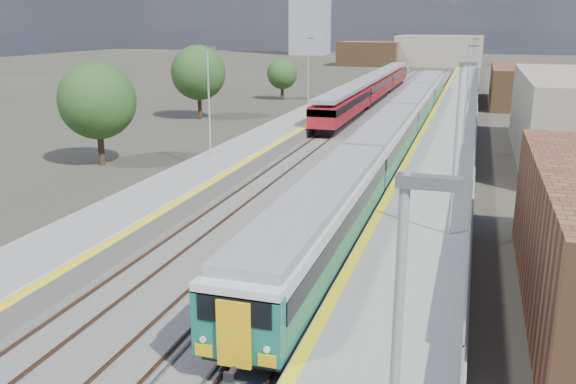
% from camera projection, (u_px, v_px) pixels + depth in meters
% --- Properties ---
extents(ground, '(320.00, 320.00, 0.00)m').
position_uv_depth(ground, '(388.00, 138.00, 54.83)').
color(ground, '#47443A').
rests_on(ground, ground).
extents(ballast_bed, '(10.50, 155.00, 0.06)m').
position_uv_depth(ballast_bed, '(368.00, 132.00, 57.76)').
color(ballast_bed, '#565451').
rests_on(ballast_bed, ground).
extents(tracks, '(8.96, 160.00, 0.17)m').
position_uv_depth(tracks, '(377.00, 128.00, 59.11)').
color(tracks, '#4C3323').
rests_on(tracks, ground).
extents(platform_right, '(4.70, 155.00, 8.52)m').
position_uv_depth(platform_right, '(450.00, 131.00, 55.49)').
color(platform_right, slate).
rests_on(platform_right, ground).
extents(platform_left, '(4.30, 155.00, 8.52)m').
position_uv_depth(platform_left, '(299.00, 123.00, 59.54)').
color(platform_left, slate).
rests_on(platform_left, ground).
extents(buildings, '(72.00, 185.50, 40.00)m').
position_uv_depth(buildings, '(366.00, 19.00, 138.65)').
color(buildings, brown).
rests_on(buildings, ground).
extents(green_train, '(2.68, 74.84, 2.96)m').
position_uv_depth(green_train, '(402.00, 121.00, 50.92)').
color(green_train, black).
rests_on(green_train, ground).
extents(red_train, '(2.68, 54.36, 3.38)m').
position_uv_depth(red_train, '(373.00, 87.00, 78.13)').
color(red_train, black).
rests_on(red_train, ground).
extents(tree_a, '(5.47, 5.47, 7.42)m').
position_uv_depth(tree_a, '(97.00, 101.00, 43.18)').
color(tree_a, '#382619').
rests_on(tree_a, ground).
extents(tree_b, '(5.76, 5.76, 7.81)m').
position_uv_depth(tree_b, '(198.00, 73.00, 64.25)').
color(tree_b, '#382619').
rests_on(tree_b, ground).
extents(tree_c, '(4.03, 4.03, 5.46)m').
position_uv_depth(tree_c, '(282.00, 74.00, 80.96)').
color(tree_c, '#382619').
rests_on(tree_c, ground).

